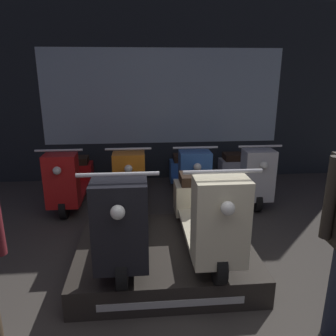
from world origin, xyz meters
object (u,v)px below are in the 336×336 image
(scooter_backrow_1, at_px, (131,177))
(scooter_backrow_3, at_px, (245,174))
(scooter_backrow_2, at_px, (189,176))
(scooter_backrow_0, at_px, (71,179))
(scooter_display_left, at_px, (124,215))
(scooter_display_right, at_px, (206,212))

(scooter_backrow_1, relative_size, scooter_backrow_3, 1.00)
(scooter_backrow_1, distance_m, scooter_backrow_2, 0.93)
(scooter_backrow_0, xyz_separation_m, scooter_backrow_1, (0.93, 0.00, 0.00))
(scooter_backrow_0, distance_m, scooter_backrow_1, 0.93)
(scooter_display_left, bearing_deg, scooter_backrow_1, 89.63)
(scooter_backrow_0, distance_m, scooter_backrow_3, 2.79)
(scooter_display_left, height_order, scooter_backrow_3, scooter_display_left)
(scooter_display_right, bearing_deg, scooter_backrow_0, 130.85)
(scooter_backrow_0, relative_size, scooter_backrow_2, 1.00)
(scooter_backrow_1, bearing_deg, scooter_backrow_0, 180.00)
(scooter_display_left, distance_m, scooter_backrow_2, 2.23)
(scooter_display_right, distance_m, scooter_backrow_3, 2.28)
(scooter_display_right, xyz_separation_m, scooter_backrow_0, (-1.73, 2.00, -0.28))
(scooter_backrow_0, relative_size, scooter_backrow_1, 1.00)
(scooter_display_left, xyz_separation_m, scooter_backrow_2, (0.94, 2.00, -0.28))
(scooter_display_left, distance_m, scooter_backrow_1, 2.02)
(scooter_display_left, bearing_deg, scooter_backrow_3, 46.89)
(scooter_display_left, xyz_separation_m, scooter_backrow_0, (-0.92, 2.00, -0.28))
(scooter_backrow_0, relative_size, scooter_backrow_3, 1.00)
(scooter_display_right, relative_size, scooter_backrow_1, 1.00)
(scooter_backrow_2, xyz_separation_m, scooter_backrow_3, (0.93, 0.00, 0.00))
(scooter_backrow_0, bearing_deg, scooter_backrow_1, 0.00)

